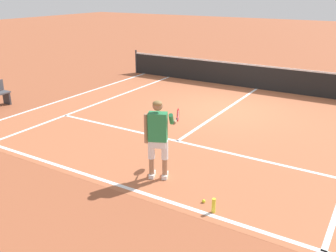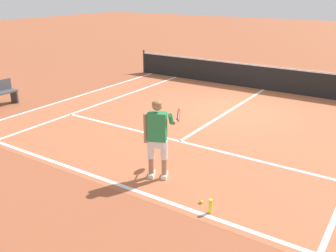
{
  "view_description": "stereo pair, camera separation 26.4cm",
  "coord_description": "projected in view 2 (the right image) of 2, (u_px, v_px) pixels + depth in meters",
  "views": [
    {
      "loc": [
        4.5,
        -11.19,
        3.8
      ],
      "look_at": [
        0.65,
        -4.84,
        1.05
      ],
      "focal_mm": 39.9,
      "sensor_mm": 36.0,
      "label": 1
    },
    {
      "loc": [
        4.73,
        -11.05,
        3.8
      ],
      "look_at": [
        0.65,
        -4.84,
        1.05
      ],
      "focal_mm": 39.9,
      "sensor_mm": 36.0,
      "label": 2
    }
  ],
  "objects": [
    {
      "name": "tennis_player",
      "position": [
        158.0,
        134.0,
        7.65
      ],
      "size": [
        0.57,
        1.23,
        1.71
      ],
      "color": "white",
      "rests_on": "ground"
    },
    {
      "name": "line_singles_left",
      "position": [
        110.0,
        100.0,
        13.42
      ],
      "size": [
        0.1,
        9.06,
        0.01
      ],
      "primitive_type": "cube",
      "color": "white",
      "rests_on": "ground"
    },
    {
      "name": "tennis_net",
      "position": [
        265.0,
        77.0,
        14.69
      ],
      "size": [
        11.96,
        0.08,
        1.07
      ],
      "color": "#333338",
      "rests_on": "ground"
    },
    {
      "name": "line_doubles_left",
      "position": [
        82.0,
        95.0,
        14.13
      ],
      "size": [
        0.1,
        9.06,
        0.01
      ],
      "primitive_type": "cube",
      "color": "white",
      "rests_on": "ground"
    },
    {
      "name": "court_inner_surface",
      "position": [
        212.0,
        122.0,
        11.31
      ],
      "size": [
        10.98,
        9.46,
        0.0
      ],
      "primitive_type": "cube",
      "color": "#B2603D",
      "rests_on": "ground"
    },
    {
      "name": "line_service",
      "position": [
        180.0,
        141.0,
        9.84
      ],
      "size": [
        8.23,
        0.1,
        0.01
      ],
      "primitive_type": "cube",
      "color": "white",
      "rests_on": "ground"
    },
    {
      "name": "line_centre_service",
      "position": [
        230.0,
        110.0,
        12.35
      ],
      "size": [
        0.1,
        6.4,
        0.01
      ],
      "primitive_type": "cube",
      "color": "white",
      "rests_on": "ground"
    },
    {
      "name": "ground_plane",
      "position": [
        231.0,
        110.0,
        12.42
      ],
      "size": [
        80.0,
        80.0,
        0.0
      ],
      "primitive_type": "plane",
      "color": "#9E5133"
    },
    {
      "name": "water_bottle",
      "position": [
        210.0,
        206.0,
        6.66
      ],
      "size": [
        0.07,
        0.07,
        0.28
      ],
      "primitive_type": "cylinder",
      "color": "yellow",
      "rests_on": "ground"
    },
    {
      "name": "tennis_ball_near_feet",
      "position": [
        201.0,
        202.0,
        7.0
      ],
      "size": [
        0.07,
        0.07,
        0.07
      ],
      "primitive_type": "sphere",
      "color": "#CCE02D",
      "rests_on": "ground"
    },
    {
      "name": "line_baseline",
      "position": [
        113.0,
        182.0,
        7.75
      ],
      "size": [
        10.98,
        0.1,
        0.01
      ],
      "primitive_type": "cube",
      "color": "white",
      "rests_on": "ground"
    }
  ]
}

